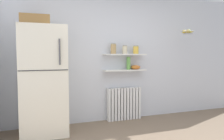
% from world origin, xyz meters
% --- Properties ---
extents(back_wall, '(7.04, 0.10, 2.60)m').
position_xyz_m(back_wall, '(0.00, 2.05, 1.30)').
color(back_wall, silver).
rests_on(back_wall, ground_plane).
extents(refrigerator, '(0.74, 0.73, 1.95)m').
position_xyz_m(refrigerator, '(-1.43, 1.65, 0.93)').
color(refrigerator, silver).
rests_on(refrigerator, ground_plane).
extents(radiator, '(0.71, 0.12, 0.66)m').
position_xyz_m(radiator, '(0.15, 1.92, 0.33)').
color(radiator, white).
rests_on(radiator, ground_plane).
extents(wall_shelf_lower, '(0.87, 0.22, 0.02)m').
position_xyz_m(wall_shelf_lower, '(0.15, 1.89, 1.02)').
color(wall_shelf_lower, white).
extents(wall_shelf_upper, '(0.87, 0.22, 0.02)m').
position_xyz_m(wall_shelf_upper, '(0.15, 1.89, 1.33)').
color(wall_shelf_upper, white).
extents(storage_jar_0, '(0.11, 0.11, 0.21)m').
position_xyz_m(storage_jar_0, '(-0.09, 1.89, 1.45)').
color(storage_jar_0, tan).
rests_on(storage_jar_0, wall_shelf_upper).
extents(storage_jar_1, '(0.10, 0.10, 0.17)m').
position_xyz_m(storage_jar_1, '(0.15, 1.89, 1.43)').
color(storage_jar_1, beige).
rests_on(storage_jar_1, wall_shelf_upper).
extents(storage_jar_2, '(0.11, 0.11, 0.17)m').
position_xyz_m(storage_jar_2, '(0.39, 1.89, 1.43)').
color(storage_jar_2, yellow).
rests_on(storage_jar_2, wall_shelf_upper).
extents(vase, '(0.08, 0.08, 0.26)m').
position_xyz_m(vase, '(0.23, 1.89, 1.16)').
color(vase, '#66A84C').
rests_on(vase, wall_shelf_lower).
extents(shelf_bowl, '(0.20, 0.20, 0.09)m').
position_xyz_m(shelf_bowl, '(0.39, 1.89, 1.07)').
color(shelf_bowl, orange).
rests_on(shelf_bowl, wall_shelf_lower).
extents(hanging_fruit_basket, '(0.28, 0.28, 0.09)m').
position_xyz_m(hanging_fruit_basket, '(1.43, 1.62, 1.80)').
color(hanging_fruit_basket, '#B2B2B7').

